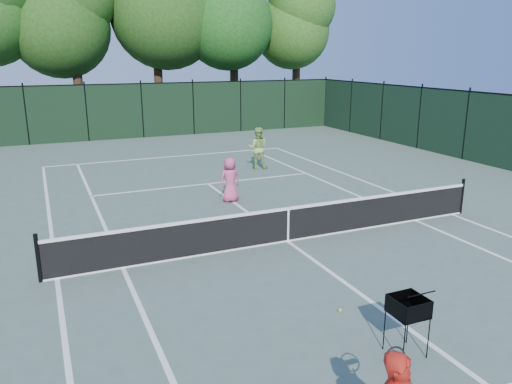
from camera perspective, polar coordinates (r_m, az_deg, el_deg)
name	(u,v)px	position (r m, az deg, el deg)	size (l,w,h in m)	color
ground	(288,241)	(12.77, 3.64, -5.65)	(90.00, 90.00, 0.00)	#4D5E54
sideline_doubles_left	(57,279)	(11.51, -21.78, -9.21)	(0.10, 23.77, 0.01)	white
sideline_doubles_right	(452,214)	(15.92, 21.48, -2.40)	(0.10, 23.77, 0.01)	white
sideline_singles_left	(123,268)	(11.60, -14.96, -8.40)	(0.10, 23.77, 0.01)	white
sideline_singles_right	(415,220)	(15.01, 17.76, -3.11)	(0.10, 23.77, 0.01)	white
baseline_far	(171,157)	(23.56, -9.74, 4.00)	(10.97, 0.10, 0.01)	white
service_line_far	(208,184)	(18.41, -5.51, 0.95)	(8.23, 0.10, 0.01)	white
center_service_line	(288,241)	(12.77, 3.64, -5.64)	(0.10, 12.80, 0.01)	white
tennis_net	(288,224)	(12.60, 3.67, -3.63)	(11.69, 0.09, 1.06)	black
fence_far	(142,111)	(29.25, -12.87, 9.00)	(24.00, 0.05, 3.00)	black
tree_5	(298,8)	(37.19, 4.77, 20.21)	(5.80, 5.80, 12.23)	black
player_pink	(230,180)	(15.95, -2.98, 1.41)	(0.76, 0.54, 1.45)	#D0497D
player_green	(258,148)	(20.65, 0.20, 5.04)	(1.04, 0.96, 1.72)	#94BE5F
ball_hopper	(408,307)	(8.25, 17.02, -12.43)	(0.53, 0.53, 0.98)	black
loose_ball_midcourt	(340,310)	(9.58, 9.59, -13.17)	(0.07, 0.07, 0.07)	#B5CE2A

